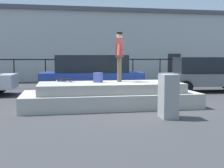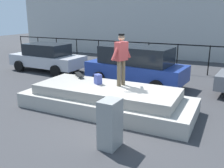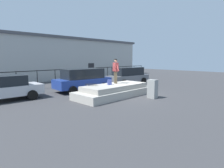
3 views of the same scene
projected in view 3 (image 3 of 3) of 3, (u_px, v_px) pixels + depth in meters
ground_plane at (128, 95)px, 13.94m from camera, size 60.00×60.00×0.00m
concrete_ledge at (115, 91)px, 13.46m from camera, size 6.07×2.37×0.85m
skateboarder at (116, 69)px, 13.78m from camera, size 0.38×0.94×1.79m
skateboard at (91, 84)px, 12.76m from camera, size 0.72×0.69×0.12m
backpack at (110, 82)px, 13.19m from camera, size 0.34×0.33×0.35m
car_silver_sedan_near at (4, 88)px, 11.93m from camera, size 4.54×2.20×1.61m
car_blue_hatchback_mid at (83, 79)px, 15.60m from camera, size 4.82×2.45×1.83m
car_grey_hatchback_far at (128, 75)px, 19.83m from camera, size 4.83×2.35×1.73m
utility_box at (153, 89)px, 12.77m from camera, size 0.46×0.62×1.26m
fence_row at (71, 74)px, 18.87m from camera, size 24.06×0.06×1.64m
warehouse_building at (36, 58)px, 23.90m from camera, size 31.11×7.10×5.34m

